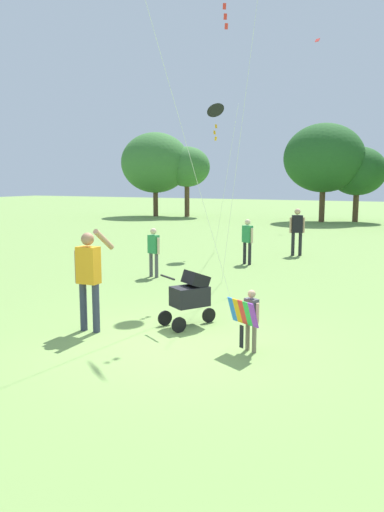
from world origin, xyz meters
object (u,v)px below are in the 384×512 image
object	(u,v)px
child_with_butterfly_kite	(250,315)
kite_green_novelty	(216,112)
stroller	(191,294)
person_couple_left	(297,228)
person_adult_flyer	(89,272)
person_sitting_far	(247,238)
person_red_shirt	(154,248)

from	to	relation	value
child_with_butterfly_kite	kite_green_novelty	distance (m)	11.92
stroller	person_couple_left	bearing A→B (deg)	93.14
child_with_butterfly_kite	stroller	bearing A→B (deg)	149.37
person_adult_flyer	person_sitting_far	bearing A→B (deg)	89.95
person_red_shirt	child_with_butterfly_kite	bearing A→B (deg)	-45.88
person_couple_left	kite_green_novelty	bearing A→B (deg)	-171.09
person_adult_flyer	person_couple_left	size ratio (longest dim) A/B	1.10
person_sitting_far	person_couple_left	xyz separation A→B (m)	(0.93, 2.54, 0.14)
child_with_butterfly_kite	kite_green_novelty	xyz separation A→B (m)	(-4.95, 9.86, 4.51)
child_with_butterfly_kite	person_red_shirt	xyz separation A→B (m)	(-4.48, 4.62, 0.22)
person_couple_left	person_adult_flyer	bearing A→B (deg)	-95.05
person_adult_flyer	kite_green_novelty	size ratio (longest dim) A/B	0.34
stroller	kite_green_novelty	distance (m)	10.65
person_sitting_far	child_with_butterfly_kite	bearing A→B (deg)	-69.56
person_sitting_far	person_couple_left	size ratio (longest dim) A/B	0.86
child_with_butterfly_kite	person_red_shirt	distance (m)	6.43
person_sitting_far	person_couple_left	bearing A→B (deg)	69.98
person_adult_flyer	stroller	world-z (taller)	person_adult_flyer
kite_green_novelty	person_sitting_far	size ratio (longest dim) A/B	3.75
person_red_shirt	person_couple_left	bearing A→B (deg)	66.35
person_red_shirt	person_couple_left	size ratio (longest dim) A/B	0.81
person_adult_flyer	person_couple_left	xyz separation A→B (m)	(0.93, 10.56, -0.08)
person_adult_flyer	stroller	xyz separation A→B (m)	(1.45, 1.10, -0.46)
person_adult_flyer	kite_green_novelty	xyz separation A→B (m)	(-2.04, 10.10, 4.03)
person_red_shirt	person_sitting_far	world-z (taller)	person_sitting_far
child_with_butterfly_kite	person_red_shirt	world-z (taller)	person_red_shirt
stroller	kite_green_novelty	world-z (taller)	kite_green_novelty
person_red_shirt	person_couple_left	world-z (taller)	person_couple_left
child_with_butterfly_kite	kite_green_novelty	bearing A→B (deg)	116.65
stroller	person_couple_left	world-z (taller)	person_couple_left
kite_green_novelty	person_red_shirt	size ratio (longest dim) A/B	3.96
person_red_shirt	kite_green_novelty	bearing A→B (deg)	95.15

